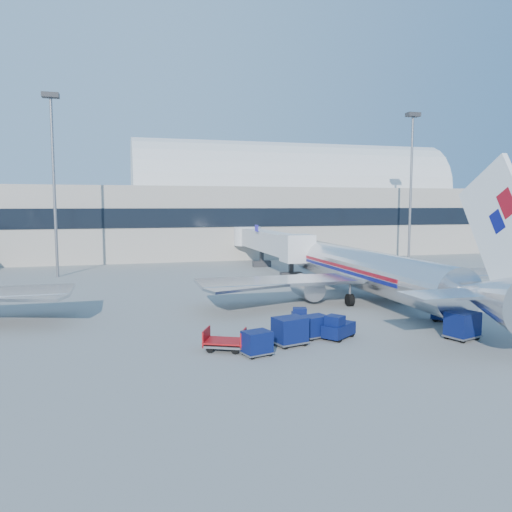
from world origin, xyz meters
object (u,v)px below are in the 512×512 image
object	(u,v)px
cart_train_a	(315,326)
tug_right	(447,313)
mast_west	(53,158)
cart_solo_near	(462,325)
jetbridge_near	(266,241)
barrier_mid	(493,297)
mast_east	(411,166)
tug_lead	(338,328)
cart_open_red	(225,343)
barrier_near	(462,298)
cart_train_c	(257,343)
airliner_main	(371,271)
cart_train_b	(290,330)
tug_left	(299,318)

from	to	relation	value
cart_train_a	tug_right	bearing A→B (deg)	-6.93
mast_west	cart_train_a	bearing A→B (deg)	-60.33
tug_right	cart_solo_near	bearing A→B (deg)	-62.63
jetbridge_near	barrier_mid	bearing A→B (deg)	-64.56
mast_west	barrier_mid	world-z (taller)	mast_west
mast_east	tug_lead	xyz separation A→B (m)	(-28.22, -36.27, -14.03)
mast_east	cart_open_red	distance (m)	53.66
mast_east	cart_solo_near	xyz separation A→B (m)	(-20.22, -38.62, -13.79)
barrier_near	cart_train_a	world-z (taller)	cart_train_a
jetbridge_near	cart_open_red	size ratio (longest dim) A/B	9.25
cart_train_c	cart_solo_near	xyz separation A→B (m)	(14.29, -0.10, 0.20)
airliner_main	barrier_mid	size ratio (longest dim) A/B	12.42
tug_right	cart_train_b	xyz separation A→B (m)	(-13.90, -2.97, 0.27)
jetbridge_near	barrier_mid	world-z (taller)	jetbridge_near
mast_west	tug_right	xyz separation A→B (m)	(32.02, -33.98, -14.08)
barrier_near	tug_left	world-z (taller)	tug_left
airliner_main	tug_right	bearing A→B (deg)	-76.62
tug_right	cart_open_red	world-z (taller)	tug_right
barrier_near	cart_solo_near	world-z (taller)	cart_solo_near
cart_open_red	airliner_main	bearing A→B (deg)	60.38
mast_west	cart_train_c	bearing A→B (deg)	-68.10
mast_west	jetbridge_near	bearing A→B (deg)	1.68
mast_west	cart_train_a	world-z (taller)	mast_west
cart_train_a	airliner_main	bearing A→B (deg)	31.24
airliner_main	cart_train_c	xyz separation A→B (m)	(-14.51, -13.03, -2.13)
barrier_near	tug_right	distance (m)	8.46
barrier_near	tug_lead	distance (m)	18.21
cart_solo_near	mast_west	bearing A→B (deg)	109.61
barrier_near	cart_open_red	xyz separation A→B (m)	(-24.12, -9.01, 0.02)
mast_west	tug_right	distance (m)	48.77
barrier_near	cart_train_b	world-z (taller)	cart_train_b
mast_east	cart_train_c	bearing A→B (deg)	-131.85
airliner_main	mast_east	world-z (taller)	mast_east
cart_train_a	cart_train_c	xyz separation A→B (m)	(-4.85, -2.82, -0.03)
airliner_main	tug_right	world-z (taller)	airliner_main
tug_lead	tug_left	bearing A→B (deg)	73.23
tug_right	barrier_mid	bearing A→B (deg)	85.93
jetbridge_near	barrier_near	xyz separation A→B (m)	(10.40, -28.81, -3.48)
cart_train_a	cart_train_c	distance (m)	5.61
barrier_near	tug_lead	xyz separation A→B (m)	(-16.22, -8.27, 0.31)
cart_train_b	cart_train_a	bearing A→B (deg)	14.26
cart_train_b	cart_open_red	size ratio (longest dim) A/B	0.81
cart_train_c	airliner_main	bearing A→B (deg)	26.31
tug_lead	cart_train_c	distance (m)	6.68
jetbridge_near	cart_train_b	distance (m)	39.04
cart_open_red	tug_left	bearing A→B (deg)	59.58
jetbridge_near	tug_right	world-z (taller)	jetbridge_near
tug_left	cart_train_a	world-z (taller)	cart_train_a
mast_west	tug_left	size ratio (longest dim) A/B	8.94
barrier_mid	tug_right	xyz separation A→B (m)	(-9.28, -5.98, 0.26)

